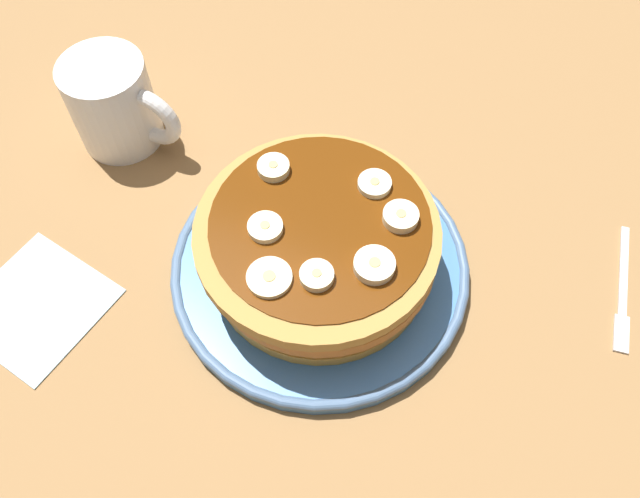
% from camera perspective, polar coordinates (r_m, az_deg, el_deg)
% --- Properties ---
extents(ground_plane, '(1.40, 1.40, 0.03)m').
position_cam_1_polar(ground_plane, '(0.60, 0.00, -2.69)').
color(ground_plane, olive).
extents(plate, '(0.27, 0.27, 0.02)m').
position_cam_1_polar(plate, '(0.58, 0.00, -1.56)').
color(plate, '#3F72B2').
rests_on(plate, ground_plane).
extents(pancake_stack, '(0.20, 0.21, 0.07)m').
position_cam_1_polar(pancake_stack, '(0.55, -0.23, 0.48)').
color(pancake_stack, gold).
rests_on(pancake_stack, plate).
extents(banana_slice_0, '(0.03, 0.03, 0.01)m').
position_cam_1_polar(banana_slice_0, '(0.52, -4.79, 1.86)').
color(banana_slice_0, '#FDF4C5').
rests_on(banana_slice_0, pancake_stack).
extents(banana_slice_1, '(0.03, 0.03, 0.01)m').
position_cam_1_polar(banana_slice_1, '(0.49, -0.29, -2.36)').
color(banana_slice_1, '#F2E9BB').
rests_on(banana_slice_1, pancake_stack).
extents(banana_slice_2, '(0.03, 0.03, 0.01)m').
position_cam_1_polar(banana_slice_2, '(0.55, -4.08, 7.05)').
color(banana_slice_2, '#EEEBB7').
rests_on(banana_slice_2, pancake_stack).
extents(banana_slice_3, '(0.03, 0.03, 0.01)m').
position_cam_1_polar(banana_slice_3, '(0.54, 4.77, 5.65)').
color(banana_slice_3, '#EBE9C1').
rests_on(banana_slice_3, pancake_stack).
extents(banana_slice_4, '(0.03, 0.03, 0.01)m').
position_cam_1_polar(banana_slice_4, '(0.50, 4.76, -1.45)').
color(banana_slice_4, '#F0EAC4').
rests_on(banana_slice_4, pancake_stack).
extents(banana_slice_5, '(0.04, 0.04, 0.01)m').
position_cam_1_polar(banana_slice_5, '(0.50, -4.44, -2.54)').
color(banana_slice_5, '#FEF3BE').
rests_on(banana_slice_5, pancake_stack).
extents(banana_slice_6, '(0.03, 0.03, 0.01)m').
position_cam_1_polar(banana_slice_6, '(0.53, 7.04, 2.78)').
color(banana_slice_6, '#F8ECBC').
rests_on(banana_slice_6, pancake_stack).
extents(coffee_mug, '(0.12, 0.08, 0.09)m').
position_cam_1_polar(coffee_mug, '(0.68, -17.42, 12.02)').
color(coffee_mug, white).
rests_on(coffee_mug, ground_plane).
extents(napkin, '(0.13, 0.13, 0.00)m').
position_cam_1_polar(napkin, '(0.63, -23.50, -4.53)').
color(napkin, '#99B2BF').
rests_on(napkin, ground_plane).
extents(fork, '(0.03, 0.13, 0.01)m').
position_cam_1_polar(fork, '(0.64, 24.93, -3.57)').
color(fork, silver).
rests_on(fork, ground_plane).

